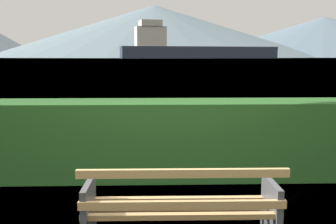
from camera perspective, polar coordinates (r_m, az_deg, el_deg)
name	(u,v)px	position (r m, az deg, el deg)	size (l,w,h in m)	color
water_surface	(155,58)	(309.46, -1.84, 7.37)	(620.00, 620.00, 0.00)	#7A99A8
park_bench	(181,213)	(3.53, 1.76, -13.70)	(1.61, 0.58, 0.87)	tan
hedge_row	(170,139)	(5.92, 0.23, -3.70)	(8.89, 0.87, 1.08)	#285B23
cargo_ship_large	(188,48)	(295.72, 2.83, 8.76)	(113.47, 36.46, 25.87)	#2D384C
distant_hills	(165,33)	(580.77, -0.39, 10.81)	(884.90, 462.08, 79.12)	gray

